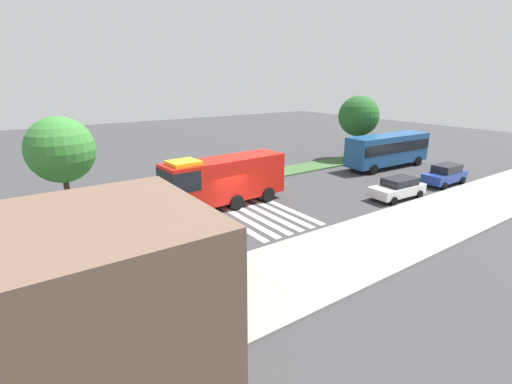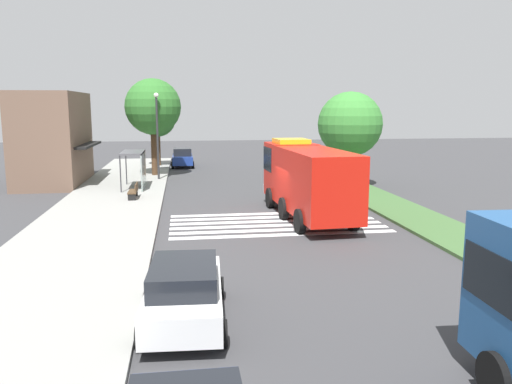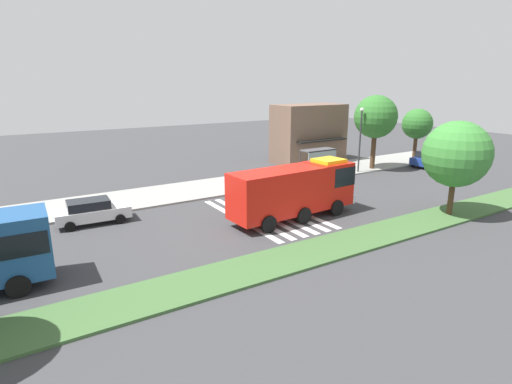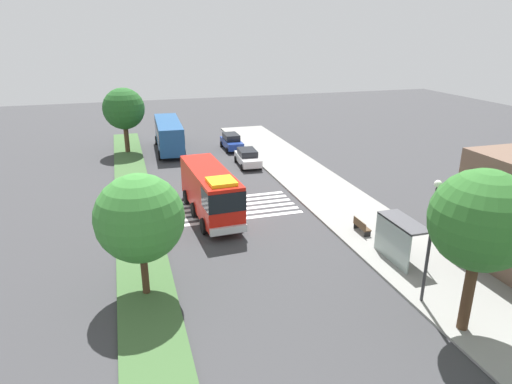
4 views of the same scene
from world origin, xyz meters
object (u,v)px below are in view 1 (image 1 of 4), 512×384
at_px(fire_truck, 221,179).
at_px(parked_car_west, 445,174).
at_px(transit_bus, 388,148).
at_px(parked_car_mid, 398,188).
at_px(median_tree_west, 61,150).
at_px(bench_near_shelter, 209,275).
at_px(bus_stop_shelter, 112,276).
at_px(median_tree_far_west, 359,116).

relative_size(fire_truck, parked_car_west, 2.12).
bearing_deg(transit_bus, parked_car_mid, -137.26).
relative_size(parked_car_mid, transit_bus, 0.46).
distance_m(transit_bus, median_tree_west, 29.85).
relative_size(bench_near_shelter, median_tree_west, 0.25).
xyz_separation_m(bus_stop_shelter, median_tree_west, (-0.62, -14.41, 2.45)).
bearing_deg(parked_car_west, bench_near_shelter, 6.78).
bearing_deg(transit_bus, parked_car_west, -98.28).
height_order(transit_bus, median_tree_far_west, median_tree_far_west).
distance_m(parked_car_mid, median_tree_far_west, 14.94).
relative_size(parked_car_west, bench_near_shelter, 2.81).
bearing_deg(parked_car_west, median_tree_far_west, -98.99).
bearing_deg(parked_car_mid, median_tree_far_west, -123.97).
relative_size(bench_near_shelter, median_tree_far_west, 0.23).
bearing_deg(parked_car_west, parked_car_mid, 0.14).
xyz_separation_m(fire_truck, median_tree_west, (9.19, -5.35, 2.27)).
xyz_separation_m(median_tree_far_west, median_tree_west, (29.96, 0.00, -0.56)).
relative_size(transit_bus, bench_near_shelter, 6.33).
xyz_separation_m(fire_truck, parked_car_mid, (-12.12, 6.14, -1.22)).
relative_size(fire_truck, median_tree_west, 1.48).
bearing_deg(transit_bus, fire_truck, -175.57).
bearing_deg(parked_car_mid, parked_car_west, -176.96).
bearing_deg(parked_car_mid, fire_truck, -23.84).
xyz_separation_m(parked_car_west, median_tree_west, (28.12, -11.48, 3.43)).
height_order(parked_car_west, parked_car_mid, parked_car_west).
height_order(median_tree_far_west, median_tree_west, median_tree_far_west).
relative_size(transit_bus, median_tree_west, 1.58).
bearing_deg(parked_car_mid, bench_near_shelter, 12.16).
bearing_deg(bus_stop_shelter, transit_bus, -161.86).
relative_size(parked_car_west, bus_stop_shelter, 1.28).
distance_m(bus_stop_shelter, median_tree_far_west, 33.94).
bearing_deg(bus_stop_shelter, bench_near_shelter, -179.48).
distance_m(fire_truck, bench_near_shelter, 10.83).
xyz_separation_m(bench_near_shelter, median_tree_far_west, (-26.58, -14.37, 4.30)).
height_order(bus_stop_shelter, median_tree_far_west, median_tree_far_west).
bearing_deg(fire_truck, transit_bus, 179.17).
xyz_separation_m(fire_truck, bus_stop_shelter, (9.81, 9.06, -0.17)).
bearing_deg(bus_stop_shelter, fire_truck, -137.26).
height_order(parked_car_mid, transit_bus, transit_bus).
relative_size(fire_truck, median_tree_far_west, 1.36).
height_order(parked_car_west, bench_near_shelter, parked_car_west).
relative_size(fire_truck, parked_car_mid, 2.03).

